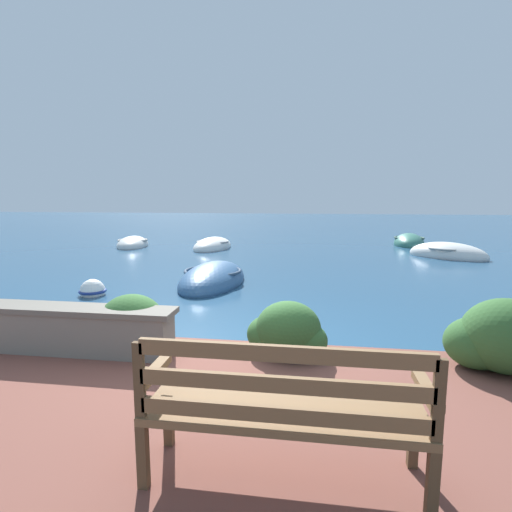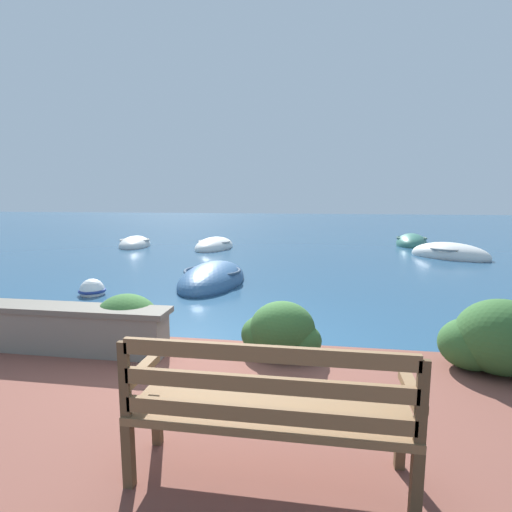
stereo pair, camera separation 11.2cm
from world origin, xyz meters
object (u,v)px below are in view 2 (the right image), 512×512
object	(u,v)px
rowboat_nearest	(213,280)
rowboat_outer	(135,245)
mooring_buoy	(92,291)
park_bench	(268,407)
rowboat_far	(214,247)
rowboat_distant	(411,243)
rowboat_mid	(450,255)

from	to	relation	value
rowboat_nearest	rowboat_outer	xyz separation A→B (m)	(-4.73, 5.99, -0.01)
rowboat_outer	mooring_buoy	size ratio (longest dim) A/B	4.77
park_bench	mooring_buoy	bearing A→B (deg)	137.43
rowboat_far	mooring_buoy	bearing A→B (deg)	1.12
rowboat_nearest	rowboat_far	bearing A→B (deg)	16.76
park_bench	rowboat_far	world-z (taller)	park_bench
rowboat_nearest	rowboat_outer	distance (m)	7.63
mooring_buoy	rowboat_far	bearing A→B (deg)	85.56
park_bench	rowboat_distant	size ratio (longest dim) A/B	0.70
rowboat_far	rowboat_outer	size ratio (longest dim) A/B	1.03
rowboat_mid	mooring_buoy	xyz separation A→B (m)	(-8.52, -6.25, 0.01)
park_bench	rowboat_mid	xyz separation A→B (m)	(4.40, 11.17, -0.63)
rowboat_outer	rowboat_nearest	bearing A→B (deg)	-156.17
rowboat_nearest	mooring_buoy	world-z (taller)	rowboat_nearest
rowboat_far	mooring_buoy	xyz separation A→B (m)	(-0.56, -7.23, 0.02)
rowboat_nearest	rowboat_far	world-z (taller)	rowboat_nearest
rowboat_outer	mooring_buoy	distance (m)	7.85
rowboat_nearest	rowboat_outer	size ratio (longest dim) A/B	1.14
rowboat_mid	rowboat_far	bearing A→B (deg)	-147.98
rowboat_nearest	rowboat_far	distance (m)	6.03
rowboat_distant	rowboat_mid	bearing A→B (deg)	-161.59
park_bench	rowboat_outer	bearing A→B (deg)	126.31
park_bench	rowboat_outer	xyz separation A→B (m)	(-6.78, 12.31, -0.64)
park_bench	rowboat_far	xyz separation A→B (m)	(-3.57, 12.15, -0.64)
rowboat_outer	rowboat_distant	bearing A→B (deg)	-93.49
rowboat_mid	park_bench	bearing A→B (deg)	-72.44
park_bench	rowboat_nearest	xyz separation A→B (m)	(-2.06, 6.32, -0.64)
park_bench	rowboat_far	size ratio (longest dim) A/B	0.66
rowboat_outer	rowboat_distant	size ratio (longest dim) A/B	1.03
rowboat_far	mooring_buoy	world-z (taller)	rowboat_far
rowboat_mid	rowboat_distant	size ratio (longest dim) A/B	1.12
mooring_buoy	rowboat_outer	bearing A→B (deg)	109.79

